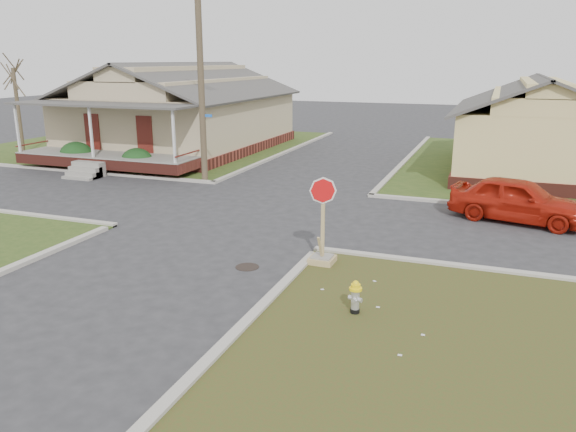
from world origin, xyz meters
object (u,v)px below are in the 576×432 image
(red_sedan, at_px, (518,200))
(fire_hydrant, at_px, (355,295))
(utility_pole, at_px, (201,77))
(stop_sign, at_px, (322,245))

(red_sedan, bearing_deg, fire_hydrant, 173.12)
(utility_pole, bearing_deg, stop_sign, -45.90)
(utility_pole, height_order, red_sedan, utility_pole)
(fire_hydrant, bearing_deg, stop_sign, 135.33)
(fire_hydrant, relative_size, red_sedan, 0.17)
(utility_pole, xyz_separation_m, stop_sign, (8.23, -8.49, -4.10))
(stop_sign, height_order, red_sedan, stop_sign)
(red_sedan, bearing_deg, utility_pole, 94.79)
(utility_pole, xyz_separation_m, red_sedan, (13.26, -2.07, -3.90))
(utility_pole, bearing_deg, red_sedan, -8.88)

